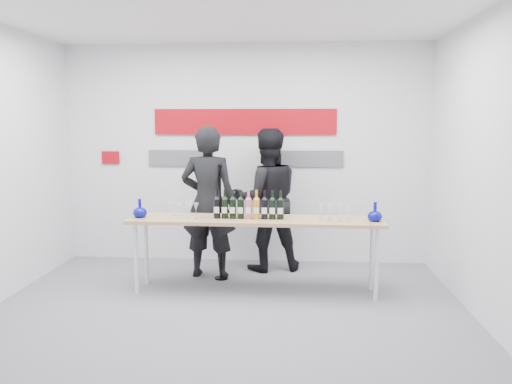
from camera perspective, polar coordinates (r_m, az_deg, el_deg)
ground at (r=5.29m, az=-3.35°, el=-13.57°), size 5.00×5.00×0.00m
back_wall at (r=6.92m, az=-1.27°, el=4.30°), size 5.00×0.04×3.00m
signage at (r=6.88m, az=-1.77°, el=6.83°), size 3.38×0.02×0.79m
tasting_table at (r=5.67m, az=-0.07°, el=-3.69°), size 2.88×0.61×0.86m
wine_bottles at (r=5.61m, az=-0.86°, el=-1.41°), size 0.80×0.09×0.33m
decanter_left at (r=5.86m, az=-13.13°, el=-1.80°), size 0.16×0.16×0.21m
decanter_right at (r=5.63m, az=13.44°, el=-2.19°), size 0.16×0.16×0.21m
glasses_left at (r=5.76m, az=-8.40°, el=-2.00°), size 0.36×0.23×0.18m
glasses_right at (r=5.63m, az=9.00°, el=-2.23°), size 0.37×0.23×0.18m
presenter_left at (r=6.25m, az=-5.47°, el=-1.17°), size 0.73×0.51×1.91m
presenter_right at (r=6.54m, az=1.24°, el=-0.91°), size 1.05×0.91×1.87m
mic_stand at (r=6.23m, az=-4.03°, el=-6.00°), size 0.17×0.17×1.44m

